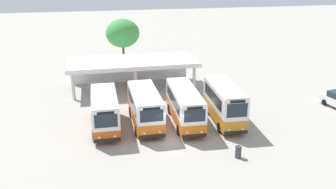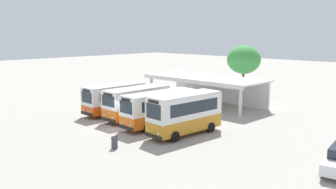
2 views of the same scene
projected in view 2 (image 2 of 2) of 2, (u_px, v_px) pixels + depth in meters
name	position (u px, v px, depth m)	size (l,w,h in m)	color
ground_plane	(121.00, 129.00, 33.20)	(180.00, 180.00, 0.00)	#A39E93
city_bus_nearest_orange	(115.00, 98.00, 39.01)	(2.39, 7.10, 3.13)	black
city_bus_second_in_row	(137.00, 102.00, 36.54)	(2.47, 7.21, 3.20)	black
city_bus_middle_cream	(160.00, 107.00, 33.84)	(2.51, 7.95, 3.20)	black
city_bus_fourth_amber	(185.00, 112.00, 30.96)	(2.54, 7.17, 3.53)	black
terminal_canopy	(208.00, 82.00, 44.16)	(14.72, 6.06, 3.40)	silver
waiting_chair_end_by_column	(196.00, 101.00, 43.97)	(0.45, 0.45, 0.86)	slate
waiting_chair_second_from_end	(201.00, 101.00, 43.53)	(0.45, 0.45, 0.86)	slate
waiting_chair_middle_seat	(205.00, 102.00, 43.00)	(0.45, 0.45, 0.86)	slate
roadside_tree_behind_canopy	(244.00, 60.00, 49.51)	(4.52, 4.52, 6.90)	brown
litter_bin_apron	(114.00, 143.00, 27.47)	(0.49, 0.49, 0.90)	#3F3F47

